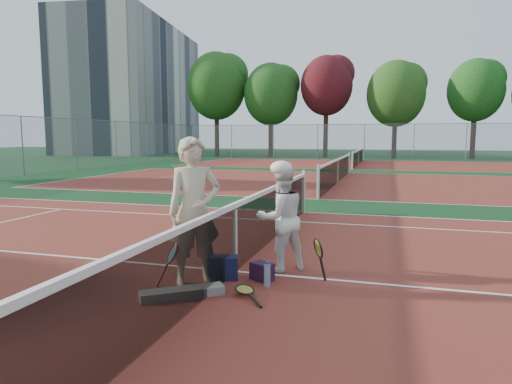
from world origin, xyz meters
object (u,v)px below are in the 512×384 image
Objects in this scene: player_a at (194,211)px; player_b at (281,218)px; sports_bag_navy at (223,268)px; racket_red at (172,265)px; water_bottle at (267,276)px; sports_bag_purple at (262,271)px; net_main at (235,238)px; racket_spare at (245,291)px; racket_black_held at (318,260)px; apartment_block at (135,91)px.

player_a is 1.26× the size of player_b.
racket_red is at bearing -141.63° from sports_bag_navy.
player_a is 6.55× the size of water_bottle.
player_a is 6.56× the size of sports_bag_purple.
water_bottle reaches higher than sports_bag_purple.
player_a is (-0.35, -0.64, 0.47)m from net_main.
racket_spare is at bearing -50.86° from racket_red.
player_a is 3.33× the size of racket_black_held.
racket_black_held is (0.61, -0.38, -0.48)m from player_b.
player_a reaches higher than player_b.
water_bottle is (0.62, -0.52, -0.36)m from net_main.
apartment_block is at bearing 84.24° from player_a.
player_a is 1.26m from racket_spare.
player_b reaches higher than racket_black_held.
sports_bag_navy is 0.54m from sports_bag_purple.
player_a is 3.61× the size of racket_red.
player_a is at bearing -172.81° from water_bottle.
sports_bag_navy is at bearing -170.45° from sports_bag_purple.
sports_bag_navy is 1.33× the size of water_bottle.
racket_red is (27.39, -44.80, -7.23)m from apartment_block.
player_a is at bearing -155.92° from sports_bag_purple.
sports_bag_purple is at bearing -17.26° from racket_red.
sports_bag_navy is (-0.05, -0.36, -0.35)m from net_main.
apartment_block reaches higher than racket_spare.
net_main is 27.49× the size of sports_bag_navy.
racket_red is at bearing -154.12° from sports_bag_purple.
player_a reaches higher than sports_bag_navy.
sports_bag_navy is at bearing -4.77° from racket_red.
sports_bag_purple is (0.83, 0.37, -0.86)m from player_a.
racket_black_held is (1.23, -0.11, -0.22)m from net_main.
net_main is at bearing 23.85° from player_a.
racket_red is 1.27m from water_bottle.
apartment_block is at bearing 122.21° from sports_bag_navy.
apartment_block is 52.91m from player_a.
apartment_block is at bearing -95.79° from player_b.
racket_spare is (28.45, -44.94, -7.44)m from apartment_block.
racket_red reaches higher than sports_bag_navy.
net_main is at bearing -57.53° from apartment_block.
player_a reaches higher than racket_spare.
racket_black_held is 0.78m from sports_bag_purple.
racket_black_held is at bearing -56.47° from apartment_block.
player_b is (28.62, -43.73, -6.72)m from apartment_block.
player_a is at bearing -14.50° from racket_black_held.
sports_bag_navy is at bearing -98.56° from net_main.
racket_black_held is at bearing -22.50° from racket_red.
net_main is 0.51m from sports_bag_navy.
player_b reaches higher than water_bottle.
apartment_block is 52.94m from sports_bag_navy.
sports_bag_purple is at bearing 119.13° from water_bottle.
net_main reaches higher than water_bottle.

